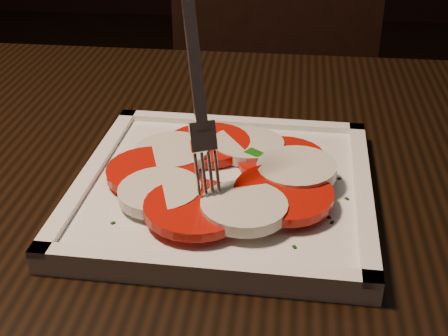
{
  "coord_description": "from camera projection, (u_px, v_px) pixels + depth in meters",
  "views": [
    {
      "loc": [
        0.01,
        -0.71,
        1.05
      ],
      "look_at": [
        -0.04,
        -0.23,
        0.78
      ],
      "focal_mm": 50.0,
      "sensor_mm": 36.0,
      "label": 1
    }
  ],
  "objects": [
    {
      "name": "plate",
      "position": [
        224.0,
        190.0,
        0.56
      ],
      "size": [
        0.27,
        0.27,
        0.01
      ],
      "primitive_type": "cube",
      "rotation": [
        0.0,
        0.0,
        -0.04
      ],
      "color": "white",
      "rests_on": "table"
    },
    {
      "name": "caprese_salad",
      "position": [
        224.0,
        173.0,
        0.56
      ],
      "size": [
        0.22,
        0.23,
        0.02
      ],
      "color": "#BD0B04",
      "rests_on": "plate"
    },
    {
      "name": "fork",
      "position": [
        193.0,
        71.0,
        0.49
      ],
      "size": [
        0.05,
        0.07,
        0.18
      ],
      "primitive_type": null,
      "rotation": [
        0.0,
        0.0,
        0.43
      ],
      "color": "white",
      "rests_on": "caprese_salad"
    },
    {
      "name": "chair",
      "position": [
        277.0,
        113.0,
        1.25
      ],
      "size": [
        0.46,
        0.46,
        0.93
      ],
      "rotation": [
        0.0,
        0.0,
        0.09
      ],
      "color": "black",
      "rests_on": "ground"
    },
    {
      "name": "table",
      "position": [
        324.0,
        289.0,
        0.61
      ],
      "size": [
        1.22,
        0.82,
        0.75
      ],
      "rotation": [
        0.0,
        0.0,
        -0.02
      ],
      "color": "black",
      "rests_on": "ground"
    }
  ]
}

